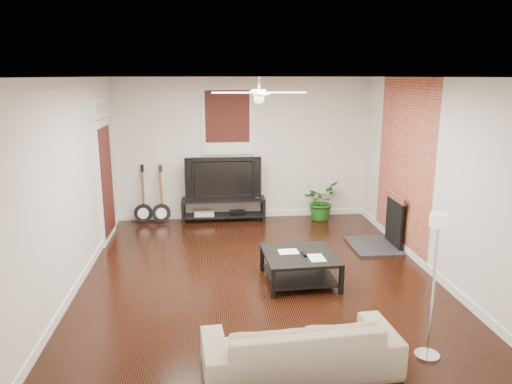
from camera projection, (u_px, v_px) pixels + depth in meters
room at (259, 181)px, 6.65m from camera, size 5.01×6.01×2.81m
brick_accent at (404, 165)px, 7.86m from camera, size 0.02×2.20×2.80m
fireplace at (383, 221)px, 8.05m from camera, size 0.80×1.10×0.92m
window_back at (227, 122)px, 9.36m from camera, size 1.00×0.06×1.30m
door_left at (105, 169)px, 8.28m from camera, size 0.08×1.00×2.50m
tv_stand at (224, 209)px, 9.57m from camera, size 1.64×0.44×0.46m
tv at (223, 177)px, 9.44m from camera, size 1.47×0.19×0.85m
coffee_table at (300, 268)px, 6.73m from camera, size 1.02×1.02×0.41m
sofa at (300, 345)px, 4.67m from camera, size 1.94×0.88×0.55m
floor_lamp at (433, 287)px, 4.79m from camera, size 0.27×0.27×1.54m
potted_plant at (320, 201)px, 9.63m from camera, size 0.89×0.91×0.77m
guitar_left at (142, 195)px, 9.31m from camera, size 0.39×0.30×1.16m
guitar_right at (161, 195)px, 9.31m from camera, size 0.41×0.33×1.16m
ceiling_fan at (259, 93)px, 6.37m from camera, size 1.24×1.24×0.32m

